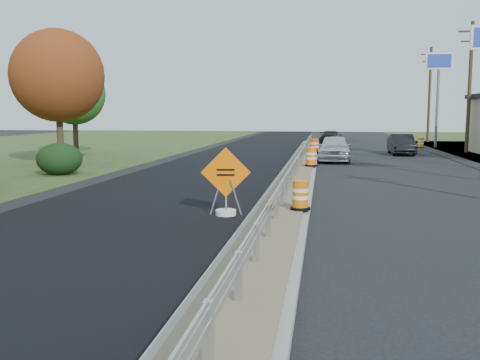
# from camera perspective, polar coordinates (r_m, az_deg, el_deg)

# --- Properties ---
(ground) EXTENTS (140.00, 140.00, 0.00)m
(ground) POSITION_cam_1_polar(r_m,az_deg,el_deg) (17.47, 5.01, -2.32)
(ground) COLOR black
(ground) RESTS_ON ground
(milled_overlay) EXTENTS (7.20, 120.00, 0.01)m
(milled_overlay) POSITION_cam_1_polar(r_m,az_deg,el_deg) (27.90, -2.62, 1.23)
(milled_overlay) COLOR black
(milled_overlay) RESTS_ON ground
(median) EXTENTS (1.60, 55.00, 0.23)m
(median) POSITION_cam_1_polar(r_m,az_deg,el_deg) (25.37, 6.25, 0.85)
(median) COLOR gray
(median) RESTS_ON ground
(guardrail) EXTENTS (0.10, 46.15, 0.72)m
(guardrail) POSITION_cam_1_polar(r_m,az_deg,el_deg) (26.31, 6.37, 2.41)
(guardrail) COLOR silver
(guardrail) RESTS_ON median
(pylon_sign_north) EXTENTS (2.20, 0.30, 7.90)m
(pylon_sign_north) POSITION_cam_1_polar(r_m,az_deg,el_deg) (48.25, 20.43, 10.95)
(pylon_sign_north) COLOR slate
(pylon_sign_north) RESTS_ON ground
(utility_pole_nmid) EXTENTS (1.90, 0.26, 9.40)m
(utility_pole_nmid) POSITION_cam_1_polar(r_m,az_deg,el_deg) (42.53, 23.30, 9.32)
(utility_pole_nmid) COLOR #473523
(utility_pole_nmid) RESTS_ON ground
(utility_pole_north) EXTENTS (1.90, 0.26, 9.40)m
(utility_pole_north) POSITION_cam_1_polar(r_m,az_deg,el_deg) (57.18, 19.56, 8.77)
(utility_pole_north) COLOR #473523
(utility_pole_north) RESTS_ON ground
(hedge_north) EXTENTS (2.09, 2.09, 1.52)m
(hedge_north) POSITION_cam_1_polar(r_m,az_deg,el_deg) (26.27, -18.70, 2.15)
(hedge_north) COLOR black
(hedge_north) RESTS_ON ground
(tree_near_red) EXTENTS (4.95, 4.95, 7.35)m
(tree_near_red) POSITION_cam_1_polar(r_m,az_deg,el_deg) (30.72, -18.87, 10.47)
(tree_near_red) COLOR #473523
(tree_near_red) RESTS_ON ground
(tree_near_back) EXTENTS (4.29, 4.29, 6.37)m
(tree_near_back) POSITION_cam_1_polar(r_m,az_deg,el_deg) (39.18, -17.28, 8.76)
(tree_near_back) COLOR #473523
(tree_near_back) RESTS_ON ground
(caution_sign) EXTENTS (1.38, 0.58, 1.92)m
(caution_sign) POSITION_cam_1_polar(r_m,az_deg,el_deg) (14.99, -1.52, -1.97)
(caution_sign) COLOR white
(caution_sign) RESTS_ON ground
(barrel_median_near) EXTENTS (0.55, 0.55, 0.80)m
(barrel_median_near) POSITION_cam_1_polar(r_m,az_deg,el_deg) (14.72, 6.47, -1.68)
(barrel_median_near) COLOR black
(barrel_median_near) RESTS_ON median
(barrel_median_mid) EXTENTS (0.64, 0.64, 0.94)m
(barrel_median_mid) POSITION_cam_1_polar(r_m,az_deg,el_deg) (26.99, 7.60, 2.41)
(barrel_median_mid) COLOR black
(barrel_median_mid) RESTS_ON median
(barrel_median_far) EXTENTS (0.67, 0.67, 0.98)m
(barrel_median_far) POSITION_cam_1_polar(r_m,az_deg,el_deg) (35.78, 7.94, 3.57)
(barrel_median_far) COLOR black
(barrel_median_far) RESTS_ON median
(barrel_shoulder_far) EXTENTS (0.59, 0.59, 0.87)m
(barrel_shoulder_far) POSITION_cam_1_polar(r_m,az_deg,el_deg) (47.33, 18.72, 3.76)
(barrel_shoulder_far) COLOR black
(barrel_shoulder_far) RESTS_ON ground
(car_silver) EXTENTS (2.01, 4.71, 1.59)m
(car_silver) POSITION_cam_1_polar(r_m,az_deg,el_deg) (32.59, 10.04, 3.36)
(car_silver) COLOR silver
(car_silver) RESTS_ON ground
(car_dark_mid) EXTENTS (1.52, 4.35, 1.43)m
(car_dark_mid) POSITION_cam_1_polar(r_m,az_deg,el_deg) (39.24, 16.84, 3.67)
(car_dark_mid) COLOR black
(car_dark_mid) RESTS_ON ground
(car_dark_far) EXTENTS (2.26, 4.74, 1.33)m
(car_dark_far) POSITION_cam_1_polar(r_m,az_deg,el_deg) (49.11, 9.68, 4.43)
(car_dark_far) COLOR black
(car_dark_far) RESTS_ON ground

